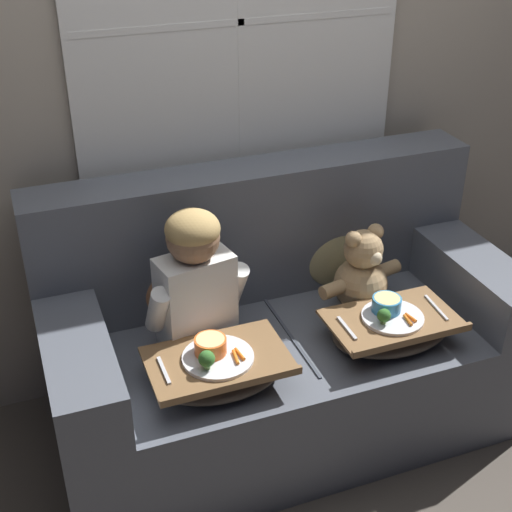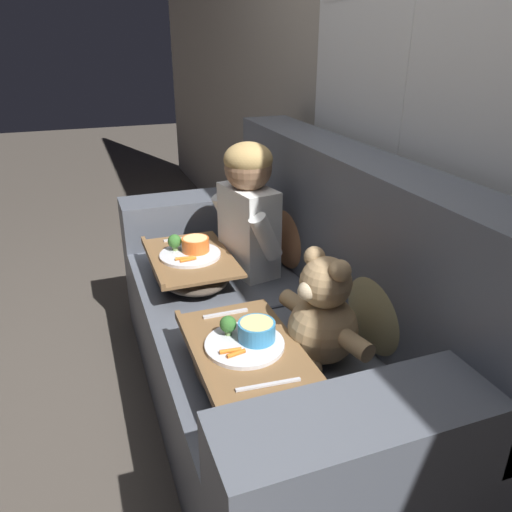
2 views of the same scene
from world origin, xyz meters
The scene contains 9 objects.
ground_plane centered at (0.00, 0.00, 0.00)m, with size 14.00×14.00×0.00m, color #4C443D.
wall_back_with_window centered at (0.00, 0.52, 1.31)m, with size 8.00×0.08×2.60m.
couch centered at (0.00, 0.07, 0.36)m, with size 1.77×0.85×1.00m.
throw_pillow_behind_child centered at (-0.33, 0.24, 0.63)m, with size 0.36×0.17×0.38m.
throw_pillow_behind_teddy centered at (0.33, 0.24, 0.63)m, with size 0.35×0.17×0.37m.
child_figure centered at (-0.33, 0.04, 0.76)m, with size 0.40×0.22×0.54m.
teddy_bear centered at (0.33, 0.03, 0.61)m, with size 0.38×0.27×0.35m.
lap_tray_child centered at (-0.34, -0.21, 0.52)m, with size 0.48×0.32×0.18m.
lap_tray_teddy centered at (0.33, -0.21, 0.52)m, with size 0.48×0.30×0.17m.
Camera 2 is at (1.46, -0.59, 1.37)m, focal length 35.00 mm.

